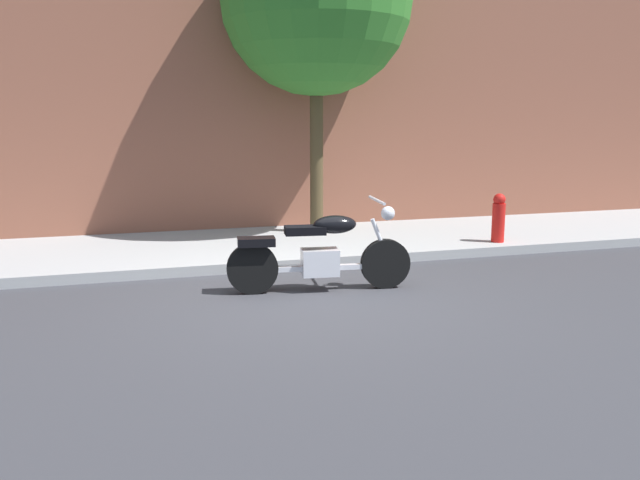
# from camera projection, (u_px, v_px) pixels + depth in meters

# --- Properties ---
(ground_plane) EXTENTS (60.00, 60.00, 0.00)m
(ground_plane) POSITION_uv_depth(u_px,v_px,m) (309.00, 297.00, 7.55)
(ground_plane) COLOR #38383D
(sidewalk) EXTENTS (22.41, 2.83, 0.14)m
(sidewalk) POSITION_uv_depth(u_px,v_px,m) (261.00, 246.00, 10.18)
(sidewalk) COLOR #A2A2A2
(sidewalk) RESTS_ON ground
(motorcycle) EXTENTS (2.23, 0.72, 1.11)m
(motorcycle) POSITION_uv_depth(u_px,v_px,m) (320.00, 254.00, 7.76)
(motorcycle) COLOR black
(motorcycle) RESTS_ON ground
(fire_hydrant) EXTENTS (0.20, 0.20, 0.91)m
(fire_hydrant) POSITION_uv_depth(u_px,v_px,m) (498.00, 222.00, 10.12)
(fire_hydrant) COLOR red
(fire_hydrant) RESTS_ON ground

